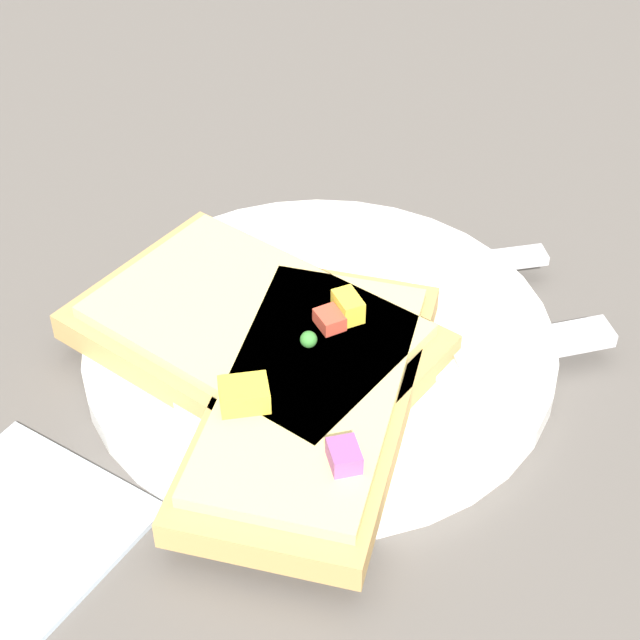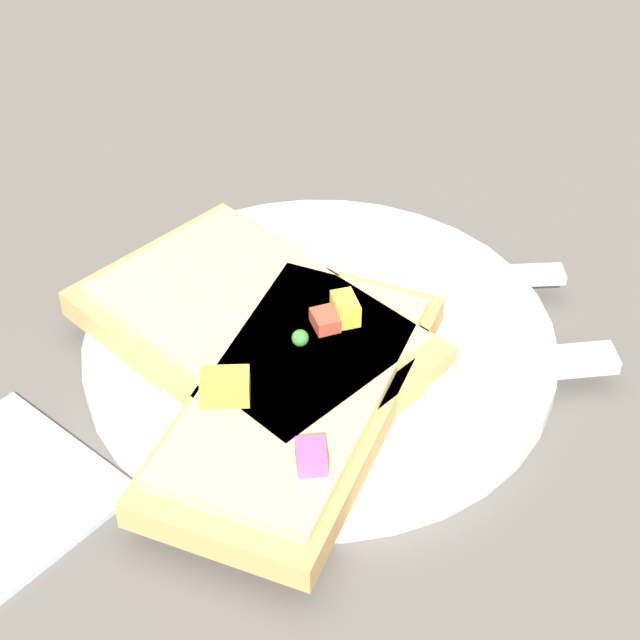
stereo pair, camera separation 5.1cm
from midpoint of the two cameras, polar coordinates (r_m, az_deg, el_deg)
name	(u,v)px [view 2 (the right image)]	position (r m, az deg, el deg)	size (l,w,h in m)	color
ground_plane	(320,354)	(0.52, 2.78, -1.94)	(4.00, 4.00, 0.00)	#56514C
plate	(320,345)	(0.52, 2.80, -1.46)	(0.23, 0.23, 0.01)	white
fork	(313,284)	(0.54, 2.33, 1.81)	(0.17, 0.18, 0.01)	#B7B7BC
knife	(429,373)	(0.49, 8.77, -2.97)	(0.17, 0.15, 0.01)	#B7B7BC
pizza_slice_main	(253,327)	(0.50, -0.73, -0.49)	(0.12, 0.17, 0.03)	tan
pizza_slice_corner	(296,398)	(0.47, 1.81, -4.32)	(0.19, 0.13, 0.03)	tan
crumb_scatter	(303,321)	(0.51, 1.90, -0.17)	(0.03, 0.10, 0.01)	#C47B4F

